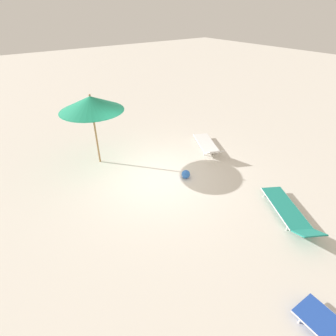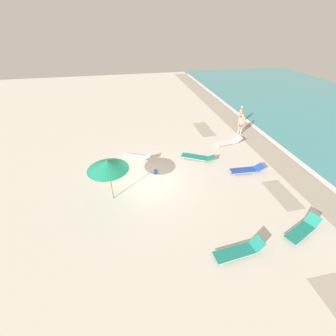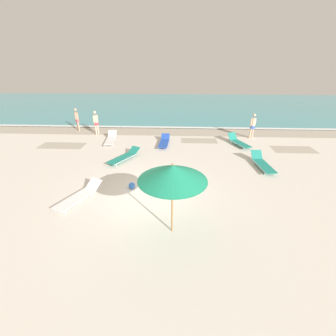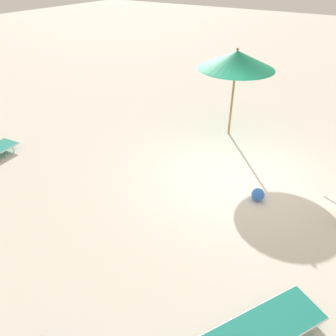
{
  "view_description": "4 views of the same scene",
  "coord_description": "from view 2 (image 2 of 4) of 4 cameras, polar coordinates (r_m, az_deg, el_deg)",
  "views": [
    {
      "loc": [
        3.95,
        6.02,
        4.91
      ],
      "look_at": [
        0.06,
        0.68,
        0.73
      ],
      "focal_mm": 28.0,
      "sensor_mm": 36.0,
      "label": 1
    },
    {
      "loc": [
        10.78,
        -1.02,
        8.34
      ],
      "look_at": [
        0.07,
        1.2,
        0.85
      ],
      "focal_mm": 24.0,
      "sensor_mm": 36.0,
      "label": 2
    },
    {
      "loc": [
        1.25,
        -7.91,
        5.17
      ],
      "look_at": [
        0.85,
        0.71,
        0.97
      ],
      "focal_mm": 24.0,
      "sensor_mm": 36.0,
      "label": 3
    },
    {
      "loc": [
        -2.17,
        6.36,
        4.43
      ],
      "look_at": [
        0.98,
        1.5,
        0.72
      ],
      "focal_mm": 35.0,
      "sensor_mm": 36.0,
      "label": 4
    }
  ],
  "objects": [
    {
      "name": "sun_lounger_mid_beach_pair_a",
      "position": [
        15.1,
        19.38,
        -0.37
      ],
      "size": [
        0.71,
        2.12,
        0.47
      ],
      "rotation": [
        0.0,
        0.0,
        -0.05
      ],
      "color": "blue",
      "rests_on": "ground_plane"
    },
    {
      "name": "beach_umbrella",
      "position": [
        11.51,
        -15.1,
        0.66
      ],
      "size": [
        2.09,
        2.09,
        2.48
      ],
      "color": "#9E7547",
      "rests_on": "ground_plane"
    },
    {
      "name": "sun_lounger_beside_umbrella",
      "position": [
        10.39,
        17.61,
        -19.39
      ],
      "size": [
        0.81,
        2.18,
        0.59
      ],
      "rotation": [
        0.0,
        0.0,
        0.1
      ],
      "color": "#1E8475",
      "rests_on": "ground_plane"
    },
    {
      "name": "sun_lounger_near_water_left",
      "position": [
        15.67,
        7.47,
        2.81
      ],
      "size": [
        1.64,
        2.24,
        0.46
      ],
      "rotation": [
        0.0,
        0.0,
        -0.52
      ],
      "color": "#1E8475",
      "rests_on": "ground_plane"
    },
    {
      "name": "beachgoer_shoreline_child",
      "position": [
        19.67,
        18.1,
        10.81
      ],
      "size": [
        0.3,
        0.41,
        1.76
      ],
      "rotation": [
        0.0,
        0.0,
        1.09
      ],
      "color": "beige",
      "rests_on": "ground_plane"
    },
    {
      "name": "beachgoer_strolling_adult",
      "position": [
        21.53,
        17.99,
        12.85
      ],
      "size": [
        0.33,
        0.36,
        1.76
      ],
      "rotation": [
        0.0,
        0.0,
        2.29
      ],
      "color": "tan",
      "rests_on": "ground_plane"
    },
    {
      "name": "ground_plane",
      "position": [
        13.71,
        -4.97,
        -3.6
      ],
      "size": [
        60.0,
        60.0,
        0.16
      ],
      "color": "silver"
    },
    {
      "name": "sun_lounger_under_umbrella",
      "position": [
        15.74,
        -7.95,
        2.96
      ],
      "size": [
        1.48,
        2.2,
        0.5
      ],
      "rotation": [
        0.0,
        0.0,
        -0.45
      ],
      "color": "white",
      "rests_on": "ground_plane"
    },
    {
      "name": "sun_lounger_near_water_right",
      "position": [
        12.3,
        31.03,
        -13.2
      ],
      "size": [
        1.32,
        2.07,
        0.61
      ],
      "rotation": [
        0.0,
        0.0,
        0.39
      ],
      "color": "#1E8475",
      "rests_on": "ground_plane"
    },
    {
      "name": "beach_ball",
      "position": [
        14.23,
        -3.14,
        -0.82
      ],
      "size": [
        0.28,
        0.28,
        0.28
      ],
      "color": "blue",
      "rests_on": "ground_plane"
    },
    {
      "name": "sun_lounger_mid_beach_solo",
      "position": [
        18.03,
        15.0,
        6.39
      ],
      "size": [
        0.87,
        2.24,
        0.53
      ],
      "rotation": [
        0.0,
        0.0,
        0.12
      ],
      "color": "white",
      "rests_on": "ground_plane"
    }
  ]
}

